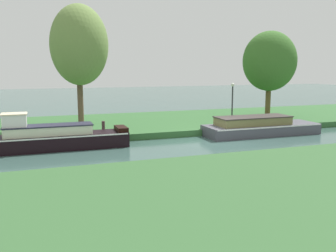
# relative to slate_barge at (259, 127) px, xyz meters

# --- Properties ---
(ground_plane) EXTENTS (120.00, 120.00, 0.00)m
(ground_plane) POSITION_rel_slate_barge_xyz_m (-3.66, -1.20, -0.52)
(ground_plane) COLOR #395751
(riverbank_far) EXTENTS (72.00, 10.00, 0.40)m
(riverbank_far) POSITION_rel_slate_barge_xyz_m (-3.66, 5.80, -0.32)
(riverbank_far) COLOR #326131
(riverbank_far) RESTS_ON ground_plane
(riverbank_near) EXTENTS (72.00, 10.00, 0.40)m
(riverbank_near) POSITION_rel_slate_barge_xyz_m (-3.66, -10.20, -0.32)
(riverbank_near) COLOR #335D30
(riverbank_near) RESTS_ON ground_plane
(slate_barge) EXTENTS (7.52, 2.21, 1.22)m
(slate_barge) POSITION_rel_slate_barge_xyz_m (0.00, 0.00, 0.00)
(slate_barge) COLOR #4A4853
(slate_barge) RESTS_ON ground_plane
(black_narrowboat) EXTENTS (7.67, 1.62, 1.98)m
(black_narrowboat) POSITION_rel_slate_barge_xyz_m (-12.56, 0.00, 0.10)
(black_narrowboat) COLOR black
(black_narrowboat) RESTS_ON ground_plane
(willow_tree_left) EXTENTS (3.63, 4.09, 7.77)m
(willow_tree_left) POSITION_rel_slate_barge_xyz_m (-10.48, 4.55, 5.09)
(willow_tree_left) COLOR brown
(willow_tree_left) RESTS_ON riverbank_far
(willow_tree_centre) EXTENTS (4.50, 3.29, 6.64)m
(willow_tree_centre) POSITION_rel_slate_barge_xyz_m (4.08, 5.00, 4.18)
(willow_tree_centre) COLOR brown
(willow_tree_centre) RESTS_ON riverbank_far
(lamp_post) EXTENTS (0.24, 0.24, 2.79)m
(lamp_post) POSITION_rel_slate_barge_xyz_m (-0.56, 2.52, 1.65)
(lamp_post) COLOR #333338
(lamp_post) RESTS_ON riverbank_far
(mooring_post_near) EXTENTS (0.18, 0.18, 0.78)m
(mooring_post_near) POSITION_rel_slate_barge_xyz_m (-9.65, 1.29, 0.27)
(mooring_post_near) COLOR #442F32
(mooring_post_near) RESTS_ON riverbank_far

